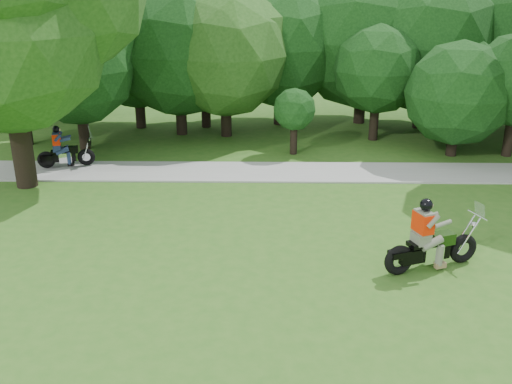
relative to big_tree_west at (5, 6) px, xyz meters
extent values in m
plane|color=#31641C|center=(10.54, -6.85, -5.76)|extent=(100.00, 100.00, 0.00)
cube|color=gray|center=(10.54, 1.15, -5.73)|extent=(60.00, 2.20, 0.06)
cylinder|color=black|center=(-1.87, 9.70, -4.86)|extent=(0.50, 0.50, 1.80)
sphere|color=black|center=(-1.87, 9.70, -2.03)|extent=(5.92, 5.92, 5.92)
cylinder|color=black|center=(4.30, 6.52, -4.86)|extent=(0.48, 0.48, 1.80)
sphere|color=black|center=(4.30, 6.52, -2.14)|extent=(5.60, 5.60, 5.60)
cylinder|color=black|center=(15.17, 7.89, -4.86)|extent=(0.52, 0.52, 1.80)
sphere|color=black|center=(15.17, 7.89, -1.89)|extent=(6.35, 6.35, 6.35)
cylinder|color=black|center=(15.34, 3.41, -5.20)|extent=(0.40, 0.40, 1.12)
sphere|color=black|center=(15.34, 3.41, -3.32)|extent=(4.04, 4.04, 4.04)
cylinder|color=black|center=(9.15, 3.52, -5.13)|extent=(0.28, 0.28, 1.24)
sphere|color=black|center=(9.15, 3.52, -3.97)|extent=(1.68, 1.68, 1.68)
cylinder|color=black|center=(12.68, 5.70, -4.86)|extent=(0.39, 0.39, 1.79)
sphere|color=black|center=(12.68, 5.70, -2.76)|extent=(3.73, 3.73, 3.73)
cylinder|color=black|center=(-1.86, 4.70, -5.24)|extent=(0.30, 0.30, 1.03)
sphere|color=black|center=(-1.86, 4.70, -4.06)|extent=(2.04, 2.04, 2.04)
cylinder|color=black|center=(0.68, 4.06, -4.86)|extent=(0.43, 0.43, 1.80)
sphere|color=black|center=(0.68, 4.06, -2.49)|extent=(4.50, 4.50, 4.50)
cylinder|color=black|center=(12.55, 8.79, -4.86)|extent=(0.53, 0.53, 1.80)
sphere|color=black|center=(12.55, 8.79, -1.82)|extent=(6.56, 6.56, 6.56)
cylinder|color=black|center=(8.68, 8.46, -4.86)|extent=(0.49, 0.49, 1.80)
sphere|color=black|center=(8.68, 8.46, -2.07)|extent=(5.79, 5.79, 5.79)
cylinder|color=black|center=(17.51, 3.41, -4.86)|extent=(0.38, 0.38, 1.80)
cylinder|color=black|center=(6.31, 6.23, -4.86)|extent=(0.47, 0.47, 1.80)
sphere|color=#1F4C15|center=(6.31, 6.23, -2.21)|extent=(5.38, 5.38, 5.38)
cylinder|color=black|center=(2.23, 7.68, -4.86)|extent=(0.46, 0.46, 1.80)
sphere|color=black|center=(2.23, 7.68, -2.29)|extent=(5.13, 5.13, 5.13)
cylinder|color=black|center=(5.26, 7.85, -4.99)|extent=(0.43, 0.43, 1.53)
sphere|color=black|center=(5.26, 7.85, -2.75)|extent=(4.55, 4.55, 4.55)
cylinder|color=black|center=(0.04, -0.35, -3.66)|extent=(0.68, 0.68, 4.20)
sphere|color=#1F4C15|center=(0.04, -0.35, -0.76)|extent=(6.40, 6.40, 6.40)
torus|color=black|center=(11.16, -6.29, -5.38)|extent=(0.77, 0.46, 0.75)
torus|color=black|center=(12.86, -5.65, -5.38)|extent=(0.77, 0.46, 0.75)
cube|color=black|center=(11.81, -6.04, -5.33)|extent=(1.31, 0.70, 0.34)
cube|color=silver|center=(11.98, -5.98, -5.33)|extent=(0.61, 0.52, 0.43)
cube|color=black|center=(12.25, -5.88, -5.01)|extent=(0.63, 0.49, 0.28)
cube|color=black|center=(11.67, -6.09, -5.05)|extent=(0.64, 0.51, 0.11)
cylinder|color=silver|center=(12.90, -5.63, -5.01)|extent=(0.56, 0.25, 0.88)
cylinder|color=silver|center=(13.14, -5.54, -4.55)|extent=(0.28, 0.65, 0.04)
cube|color=#5D6451|center=(11.67, -6.09, -4.90)|extent=(0.44, 0.49, 0.26)
cube|color=#5D6451|center=(11.69, -6.09, -4.52)|extent=(0.42, 0.52, 0.60)
cube|color=#FF2305|center=(11.69, -6.09, -4.50)|extent=(0.46, 0.57, 0.47)
sphere|color=black|center=(11.72, -6.08, -4.07)|extent=(0.30, 0.30, 0.30)
torus|color=black|center=(0.09, 1.37, -5.38)|extent=(0.66, 0.34, 0.63)
torus|color=black|center=(1.44, 1.73, -5.38)|extent=(0.66, 0.34, 0.63)
cube|color=black|center=(0.60, 1.51, -5.33)|extent=(1.03, 0.47, 0.29)
cube|color=silver|center=(0.74, 1.55, -5.33)|extent=(0.50, 0.41, 0.36)
cube|color=black|center=(0.95, 1.60, -5.06)|extent=(0.52, 0.38, 0.24)
cube|color=black|center=(0.49, 1.48, -5.10)|extent=(0.53, 0.40, 0.09)
cylinder|color=silver|center=(1.48, 1.74, -5.06)|extent=(0.36, 0.13, 0.81)
cylinder|color=silver|center=(1.62, 1.78, -4.67)|extent=(0.18, 0.57, 0.03)
cube|color=black|center=(0.18, 1.19, -5.33)|extent=(0.39, 0.20, 0.31)
cube|color=black|center=(0.08, 1.58, -5.33)|extent=(0.39, 0.20, 0.31)
cube|color=#1C334C|center=(0.49, 1.48, -4.97)|extent=(0.35, 0.40, 0.22)
cube|color=#1C334C|center=(0.51, 1.49, -4.65)|extent=(0.32, 0.43, 0.51)
cube|color=#FF2305|center=(0.51, 1.49, -4.63)|extent=(0.36, 0.47, 0.40)
sphere|color=black|center=(0.54, 1.49, -4.27)|extent=(0.25, 0.25, 0.25)
camera|label=1|loc=(8.02, -18.23, 0.79)|focal=40.00mm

